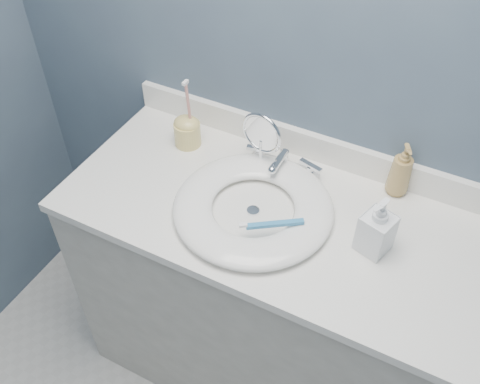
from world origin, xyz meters
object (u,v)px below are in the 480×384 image
Objects in this scene: soap_bottle_amber at (401,170)px; soap_bottle_clear at (378,226)px; makeup_mirror at (261,140)px; toothbrush_holder at (187,130)px.

soap_bottle_clear is at bearing -117.80° from soap_bottle_amber.
toothbrush_holder reaches higher than makeup_mirror.
toothbrush_holder is at bearing 159.19° from soap_bottle_amber.
makeup_mirror is 1.15× the size of soap_bottle_clear.
soap_bottle_amber is at bearing 107.78° from soap_bottle_clear.
soap_bottle_amber is 0.66m from toothbrush_holder.
makeup_mirror is 0.43m from soap_bottle_clear.
soap_bottle_clear is 0.72× the size of toothbrush_holder.
soap_bottle_clear reaches higher than soap_bottle_amber.
soap_bottle_amber is (0.40, 0.09, -0.02)m from makeup_mirror.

